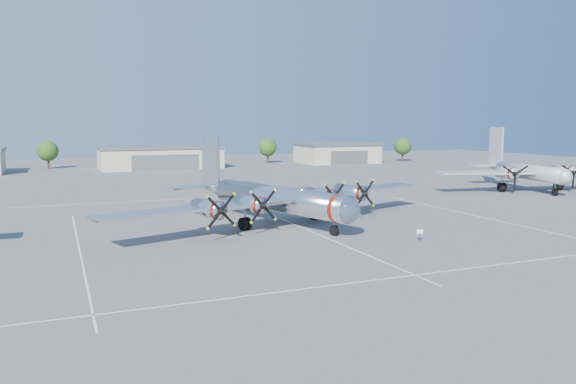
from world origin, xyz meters
name	(u,v)px	position (x,y,z in m)	size (l,w,h in m)	color
ground	(294,224)	(0.00, 0.00, 0.00)	(260.00, 260.00, 0.00)	#575759
parking_lines	(301,227)	(0.00, -1.75, 0.01)	(60.00, 50.08, 0.01)	silver
hangar_center	(160,157)	(0.00, 81.96, 2.71)	(28.60, 14.60, 5.40)	#B7B091
hangar_east	(337,153)	(48.00, 81.96, 2.71)	(20.60, 14.60, 5.40)	#B7B091
tree_west	(48,151)	(-25.00, 90.00, 4.22)	(4.80, 4.80, 6.64)	#382619
tree_east	(268,148)	(30.00, 88.00, 4.22)	(4.80, 4.80, 6.64)	#382619
tree_far_east	(403,146)	(68.00, 80.00, 4.22)	(4.80, 4.80, 6.64)	#382619
main_bomber_b29	(271,222)	(-1.81, 2.23, 0.00)	(41.67, 28.50, 9.22)	white
twin_engine_east	(525,190)	(47.02, 13.96, 0.00)	(32.06, 23.05, 10.16)	#B0AFB4
info_placard	(420,233)	(7.27, -12.49, 0.79)	(0.56, 0.26, 1.13)	black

